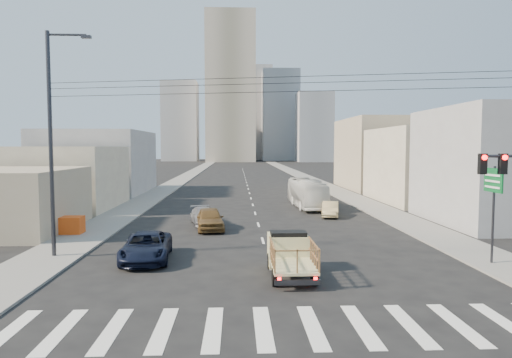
{
  "coord_description": "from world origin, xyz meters",
  "views": [
    {
      "loc": [
        -1.66,
        -20.63,
        5.94
      ],
      "look_at": [
        -0.17,
        14.28,
        3.5
      ],
      "focal_mm": 32.0,
      "sensor_mm": 36.0,
      "label": 1
    }
  ],
  "objects": [
    {
      "name": "midrise_east",
      "position": [
        30.0,
        165.0,
        14.0
      ],
      "size": [
        14.0,
        14.0,
        28.0
      ],
      "primitive_type": "cube",
      "color": "#95999E",
      "rests_on": "ground"
    },
    {
      "name": "overhead_wires",
      "position": [
        0.0,
        1.5,
        8.97
      ],
      "size": [
        23.01,
        5.02,
        0.72
      ],
      "color": "black",
      "rests_on": "ground"
    },
    {
      "name": "lane_dashes",
      "position": [
        0.0,
        53.0,
        0.01
      ],
      "size": [
        0.15,
        104.0,
        0.01
      ],
      "color": "silver",
      "rests_on": "ground"
    },
    {
      "name": "midrise_ne",
      "position": [
        18.0,
        185.0,
        20.0
      ],
      "size": [
        16.0,
        16.0,
        40.0
      ],
      "primitive_type": "cube",
      "color": "#95999E",
      "rests_on": "ground"
    },
    {
      "name": "bldg_left_near",
      "position": [
        -18.0,
        12.0,
        2.2
      ],
      "size": [
        9.0,
        10.0,
        4.4
      ],
      "primitive_type": "cube",
      "color": "tan",
      "rests_on": "ground"
    },
    {
      "name": "crosswalk",
      "position": [
        0.02,
        -6.0,
        0.01
      ],
      "size": [
        18.59,
        3.8,
        0.01
      ],
      "color": "silver",
      "rests_on": "ground"
    },
    {
      "name": "sedan_tan",
      "position": [
        6.36,
        17.84,
        0.64
      ],
      "size": [
        2.14,
        4.06,
        1.27
      ],
      "primitive_type": "imported",
      "rotation": [
        0.0,
        0.0,
        -0.21
      ],
      "color": "tan",
      "rests_on": "ground"
    },
    {
      "name": "bldg_left_mid",
      "position": [
        -19.0,
        24.0,
        3.0
      ],
      "size": [
        11.0,
        12.0,
        6.0
      ],
      "primitive_type": "cube",
      "color": "#B2A590",
      "rests_on": "ground"
    },
    {
      "name": "bldg_right_far",
      "position": [
        20.0,
        44.0,
        5.0
      ],
      "size": [
        12.0,
        16.0,
        10.0
      ],
      "primitive_type": "cube",
      "color": "tan",
      "rests_on": "ground"
    },
    {
      "name": "streetlamp_left",
      "position": [
        -11.39,
        4.0,
        6.44
      ],
      "size": [
        2.36,
        0.25,
        12.0
      ],
      "color": "#2D2D33",
      "rests_on": "ground"
    },
    {
      "name": "bldg_right_near",
      "position": [
        19.0,
        14.0,
        4.5
      ],
      "size": [
        10.0,
        12.0,
        9.0
      ],
      "primitive_type": "cube",
      "color": "gray",
      "rests_on": "ground"
    },
    {
      "name": "high_rise_tower",
      "position": [
        -4.0,
        170.0,
        30.0
      ],
      "size": [
        20.0,
        20.0,
        60.0
      ],
      "primitive_type": "cube",
      "color": "gray",
      "rests_on": "ground"
    },
    {
      "name": "green_sign",
      "position": [
        11.16,
        1.5,
        3.74
      ],
      "size": [
        0.18,
        1.6,
        5.0
      ],
      "color": "#2D2D33",
      "rests_on": "ground"
    },
    {
      "name": "ground",
      "position": [
        0.0,
        0.0,
        0.0
      ],
      "size": [
        420.0,
        420.0,
        0.0
      ],
      "primitive_type": "plane",
      "color": "black",
      "rests_on": "ground"
    },
    {
      "name": "sidewalk_right",
      "position": [
        11.75,
        70.0,
        0.06
      ],
      "size": [
        3.5,
        180.0,
        0.12
      ],
      "primitive_type": "cube",
      "color": "gray",
      "rests_on": "ground"
    },
    {
      "name": "sedan_grey",
      "position": [
        -4.24,
        14.51,
        0.63
      ],
      "size": [
        2.63,
        4.6,
        1.25
      ],
      "primitive_type": "imported",
      "rotation": [
        0.0,
        0.0,
        0.21
      ],
      "color": "gray",
      "rests_on": "ground"
    },
    {
      "name": "sedan_brown",
      "position": [
        -3.6,
        12.04,
        0.79
      ],
      "size": [
        2.41,
        4.82,
        1.58
      ],
      "primitive_type": "imported",
      "rotation": [
        0.0,
        0.0,
        0.12
      ],
      "color": "brown",
      "rests_on": "ground"
    },
    {
      "name": "midrise_back",
      "position": [
        6.0,
        200.0,
        22.0
      ],
      "size": [
        18.0,
        18.0,
        44.0
      ],
      "primitive_type": "cube",
      "color": "gray",
      "rests_on": "ground"
    },
    {
      "name": "midrise_nw",
      "position": [
        -26.0,
        180.0,
        17.0
      ],
      "size": [
        15.0,
        15.0,
        34.0
      ],
      "primitive_type": "cube",
      "color": "#95999E",
      "rests_on": "ground"
    },
    {
      "name": "crate_stack",
      "position": [
        -13.0,
        10.41,
        0.69
      ],
      "size": [
        1.8,
        1.2,
        1.14
      ],
      "color": "#DD4D14",
      "rests_on": "sidewalk_left"
    },
    {
      "name": "bldg_right_mid",
      "position": [
        19.5,
        28.0,
        4.0
      ],
      "size": [
        11.0,
        14.0,
        8.0
      ],
      "primitive_type": "cube",
      "color": "#B2A590",
      "rests_on": "ground"
    },
    {
      "name": "navy_pickup",
      "position": [
        -6.4,
        3.2,
        0.72
      ],
      "size": [
        2.79,
        5.38,
        1.45
      ],
      "primitive_type": "imported",
      "rotation": [
        0.0,
        0.0,
        0.08
      ],
      "color": "black",
      "rests_on": "ground"
    },
    {
      "name": "city_bus",
      "position": [
        5.3,
        24.12,
        1.38
      ],
      "size": [
        2.69,
        9.97,
        2.75
      ],
      "primitive_type": "imported",
      "rotation": [
        0.0,
        0.0,
        0.04
      ],
      "color": "silver",
      "rests_on": "ground"
    },
    {
      "name": "sidewalk_left",
      "position": [
        -11.75,
        70.0,
        0.06
      ],
      "size": [
        3.5,
        180.0,
        0.12
      ],
      "primitive_type": "cube",
      "color": "gray",
      "rests_on": "ground"
    },
    {
      "name": "flatbed_pickup",
      "position": [
        0.82,
        0.08,
        1.09
      ],
      "size": [
        1.95,
        4.41,
        1.9
      ],
      "color": "beige",
      "rests_on": "ground"
    },
    {
      "name": "bldg_left_far",
      "position": [
        -19.5,
        39.0,
        4.0
      ],
      "size": [
        12.0,
        16.0,
        8.0
      ],
      "primitive_type": "cube",
      "color": "gray",
      "rests_on": "ground"
    }
  ]
}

